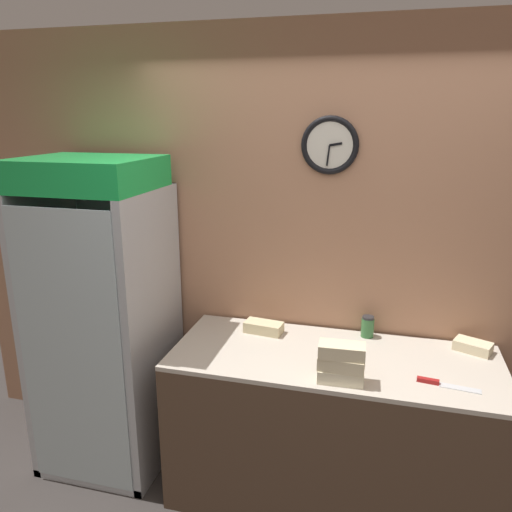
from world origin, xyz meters
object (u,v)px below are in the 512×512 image
(beverage_cooler, at_px, (107,300))
(sandwich_stack_bottom, at_px, (341,375))
(sandwich_stack_top, at_px, (342,350))
(sandwich_stack_middle, at_px, (341,363))
(sandwich_flat_left, at_px, (473,346))
(condiment_jar, at_px, (368,327))
(chefs_knife, at_px, (439,383))
(sandwich_flat_right, at_px, (264,327))

(beverage_cooler, height_order, sandwich_stack_bottom, beverage_cooler)
(beverage_cooler, distance_m, sandwich_stack_top, 1.52)
(sandwich_stack_middle, xyz_separation_m, sandwich_flat_left, (0.68, 0.52, -0.07))
(condiment_jar, bearing_deg, sandwich_stack_top, -100.24)
(sandwich_stack_middle, height_order, sandwich_flat_left, sandwich_stack_middle)
(sandwich_flat_left, relative_size, condiment_jar, 1.74)
(chefs_knife, bearing_deg, sandwich_stack_bottom, -168.98)
(sandwich_flat_left, distance_m, sandwich_flat_right, 1.20)
(sandwich_stack_top, bearing_deg, sandwich_flat_left, 37.36)
(beverage_cooler, xyz_separation_m, chefs_knife, (1.96, -0.23, -0.15))
(chefs_knife, height_order, condiment_jar, condiment_jar)
(sandwich_stack_top, distance_m, sandwich_flat_left, 0.87)
(sandwich_stack_middle, relative_size, sandwich_flat_left, 1.02)
(sandwich_stack_bottom, bearing_deg, sandwich_stack_top, 0.00)
(sandwich_stack_bottom, relative_size, sandwich_flat_left, 1.04)
(sandwich_flat_right, distance_m, condiment_jar, 0.62)
(beverage_cooler, height_order, sandwich_stack_middle, beverage_cooler)
(sandwich_stack_bottom, bearing_deg, condiment_jar, 79.76)
(beverage_cooler, relative_size, sandwich_flat_left, 8.79)
(sandwich_flat_right, bearing_deg, chefs_knife, -20.65)
(sandwich_flat_left, bearing_deg, chefs_knife, -116.04)
(sandwich_stack_top, relative_size, condiment_jar, 1.80)
(sandwich_stack_bottom, distance_m, chefs_knife, 0.48)
(beverage_cooler, height_order, condiment_jar, beverage_cooler)
(sandwich_stack_middle, relative_size, chefs_knife, 0.76)
(sandwich_stack_bottom, height_order, sandwich_flat_right, sandwich_stack_bottom)
(sandwich_stack_top, distance_m, chefs_knife, 0.51)
(sandwich_stack_middle, relative_size, condiment_jar, 1.78)
(sandwich_flat_left, relative_size, chefs_knife, 0.74)
(sandwich_flat_right, bearing_deg, sandwich_stack_middle, -42.25)
(sandwich_stack_middle, bearing_deg, chefs_knife, 11.02)
(sandwich_stack_top, relative_size, sandwich_flat_right, 0.96)
(chefs_knife, bearing_deg, sandwich_stack_middle, -168.98)
(beverage_cooler, height_order, sandwich_flat_right, beverage_cooler)
(sandwich_stack_bottom, distance_m, sandwich_flat_left, 0.86)
(sandwich_stack_top, height_order, sandwich_flat_left, sandwich_stack_top)
(sandwich_stack_bottom, xyz_separation_m, condiment_jar, (0.10, 0.57, 0.03))
(sandwich_stack_bottom, distance_m, sandwich_stack_middle, 0.07)
(beverage_cooler, distance_m, sandwich_stack_middle, 1.52)
(sandwich_stack_top, height_order, condiment_jar, sandwich_stack_top)
(sandwich_stack_middle, bearing_deg, beverage_cooler, 167.68)
(beverage_cooler, height_order, sandwich_flat_left, beverage_cooler)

